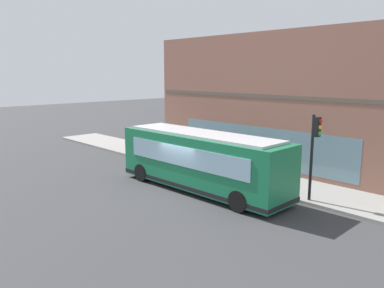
{
  "coord_description": "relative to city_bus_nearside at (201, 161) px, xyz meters",
  "views": [
    {
      "loc": [
        -13.08,
        -14.16,
        6.06
      ],
      "look_at": [
        1.62,
        1.25,
        2.12
      ],
      "focal_mm": 35.97,
      "sensor_mm": 36.0,
      "label": 1
    }
  ],
  "objects": [
    {
      "name": "ground",
      "position": [
        -0.66,
        0.44,
        -1.55
      ],
      "size": [
        120.0,
        120.0,
        0.0
      ],
      "primitive_type": "plane",
      "color": "#38383A"
    },
    {
      "name": "sidewalk_curb",
      "position": [
        3.71,
        0.44,
        -1.48
      ],
      "size": [
        3.56,
        40.0,
        0.15
      ],
      "primitive_type": "cube",
      "color": "gray",
      "rests_on": "ground"
    },
    {
      "name": "building_corner",
      "position": [
        9.2,
        0.44,
        2.69
      ],
      "size": [
        7.47,
        18.24,
        8.51
      ],
      "color": "#8C5B4C",
      "rests_on": "ground"
    },
    {
      "name": "city_bus_nearside",
      "position": [
        0.0,
        0.0,
        0.0
      ],
      "size": [
        2.74,
        10.08,
        3.07
      ],
      "color": "#197247",
      "rests_on": "ground"
    },
    {
      "name": "traffic_light_near_corner",
      "position": [
        2.29,
        -5.07,
        1.42
      ],
      "size": [
        0.32,
        0.49,
        4.05
      ],
      "color": "black",
      "rests_on": "sidewalk_curb"
    },
    {
      "name": "fire_hydrant",
      "position": [
        2.66,
        1.42,
        -1.04
      ],
      "size": [
        0.35,
        0.35,
        0.74
      ],
      "color": "yellow",
      "rests_on": "sidewalk_curb"
    },
    {
      "name": "pedestrian_near_building_entrance",
      "position": [
        3.02,
        7.67,
        -0.41
      ],
      "size": [
        0.32,
        0.32,
        1.72
      ],
      "color": "#3F8C4C",
      "rests_on": "sidewalk_curb"
    },
    {
      "name": "pedestrian_near_hydrant",
      "position": [
        3.99,
        5.26,
        -0.44
      ],
      "size": [
        0.32,
        0.32,
        1.67
      ],
      "color": "silver",
      "rests_on": "sidewalk_curb"
    },
    {
      "name": "pedestrian_walking_along_curb",
      "position": [
        2.78,
        5.62,
        -0.47
      ],
      "size": [
        0.32,
        0.32,
        1.62
      ],
      "color": "gold",
      "rests_on": "sidewalk_curb"
    },
    {
      "name": "newspaper_vending_box",
      "position": [
        2.77,
        2.99,
        -0.95
      ],
      "size": [
        0.44,
        0.43,
        0.9
      ],
      "color": "#263F99",
      "rests_on": "sidewalk_curb"
    }
  ]
}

